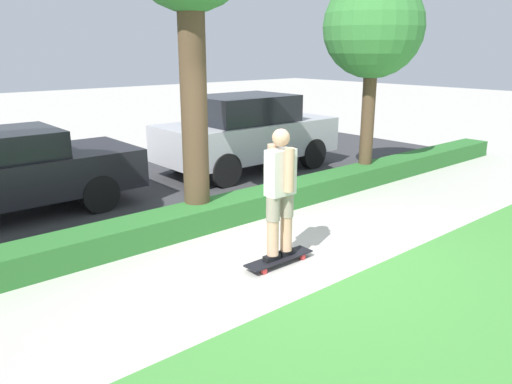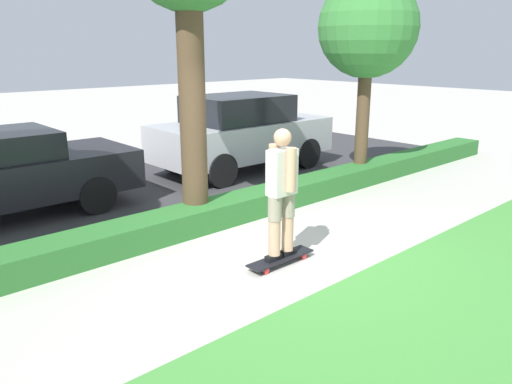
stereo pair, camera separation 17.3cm
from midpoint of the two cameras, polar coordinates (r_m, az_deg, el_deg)
The scene contains 7 objects.
ground_plane at distance 6.88m, azimuth 5.13°, elevation -6.82°, with size 60.00×60.00×0.00m, color #BCB7AD.
street_asphalt at distance 10.09m, azimuth -12.15°, elevation 0.38°, with size 16.60×5.00×0.01m.
hedge_row at distance 7.94m, azimuth -3.12°, elevation -2.18°, with size 16.60×0.60×0.37m.
skateboard at distance 6.45m, azimuth 3.45°, elevation -7.62°, with size 1.00×0.24×0.10m.
skater_person at distance 6.15m, azimuth 3.59°, elevation 0.10°, with size 0.49×0.43×1.66m.
tree_far at distance 10.41m, azimuth 13.74°, elevation 17.61°, with size 1.95×1.95×4.05m.
parked_car_middle at distance 11.21m, azimuth -0.63°, elevation 6.85°, with size 4.09×1.85×1.70m.
Camera 1 is at (-4.51, -4.45, 2.66)m, focal length 35.00 mm.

